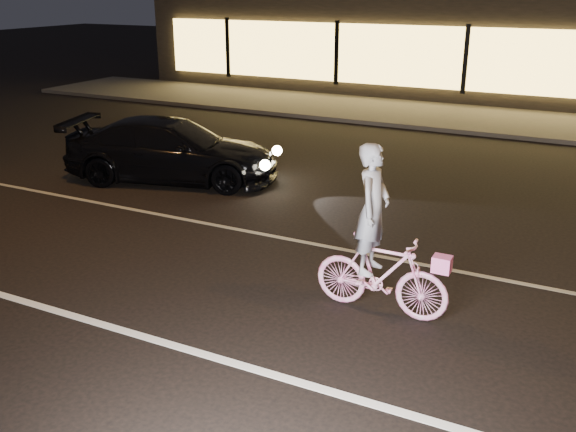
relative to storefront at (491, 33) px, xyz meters
The scene contains 7 objects.
ground 19.09m from the storefront, 90.00° to the right, with size 90.00×90.00×0.00m, color black.
lane_stripe_near 20.58m from the storefront, 90.00° to the right, with size 60.00×0.12×0.01m, color silver.
lane_stripe_far 17.10m from the storefront, 90.00° to the right, with size 60.00×0.10×0.01m, color gray.
sidewalk 6.32m from the storefront, 90.00° to the right, with size 30.00×4.00×0.12m, color #383533.
storefront is the anchor object (origin of this frame).
cyclist 18.80m from the storefront, 83.40° to the right, with size 1.72×0.59×2.17m.
sedan 15.57m from the storefront, 103.43° to the right, with size 4.75×2.96×1.28m.
Camera 1 is at (4.42, -6.62, 3.92)m, focal length 40.00 mm.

